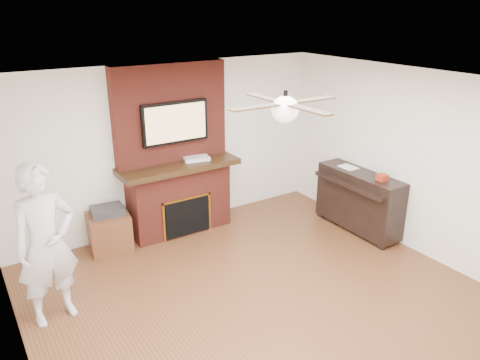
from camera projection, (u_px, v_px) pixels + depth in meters
room_shell at (282, 212)px, 4.82m from camera, size 5.36×5.86×2.86m
fireplace at (176, 167)px, 6.91m from camera, size 1.78×0.64×2.50m
tv at (175, 123)px, 6.63m from camera, size 1.00×0.08×0.60m
ceiling_fan at (285, 108)px, 4.43m from camera, size 1.21×1.21×0.31m
person at (46, 245)px, 4.89m from camera, size 0.72×0.54×1.80m
side_table at (109, 230)px, 6.55m from camera, size 0.62×0.62×0.64m
piano at (359, 200)px, 7.04m from camera, size 0.53×1.42×1.02m
cable_box at (196, 158)px, 6.94m from camera, size 0.41×0.29×0.05m
candle_orange at (180, 230)px, 7.08m from camera, size 0.07×0.07×0.11m
candle_green at (180, 230)px, 7.09m from camera, size 0.07×0.07×0.08m
candle_cream at (196, 228)px, 7.14m from camera, size 0.08×0.08×0.11m
candle_blue at (193, 227)px, 7.20m from camera, size 0.06×0.06×0.08m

